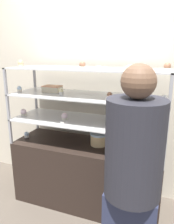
% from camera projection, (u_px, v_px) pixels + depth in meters
% --- Properties ---
extents(ground_plane, '(20.00, 20.00, 0.00)m').
position_uv_depth(ground_plane, '(87.00, 201.00, 2.54)').
color(ground_plane, brown).
extents(back_wall, '(8.00, 0.05, 2.60)m').
position_uv_depth(back_wall, '(99.00, 85.00, 2.57)').
color(back_wall, beige).
rests_on(back_wall, ground_plane).
extents(display_base, '(1.59, 0.54, 0.71)m').
position_uv_depth(display_base, '(87.00, 174.00, 2.44)').
color(display_base, black).
rests_on(display_base, ground_plane).
extents(display_riser_lower, '(1.59, 0.54, 0.27)m').
position_uv_depth(display_riser_lower, '(87.00, 122.00, 2.28)').
color(display_riser_lower, '#99999E').
rests_on(display_riser_lower, display_base).
extents(display_riser_middle, '(1.59, 0.54, 0.27)m').
position_uv_depth(display_riser_middle, '(87.00, 97.00, 2.21)').
color(display_riser_middle, '#99999E').
rests_on(display_riser_middle, display_riser_lower).
extents(display_riser_upper, '(1.59, 0.54, 0.27)m').
position_uv_depth(display_riser_upper, '(87.00, 70.00, 2.13)').
color(display_riser_upper, '#99999E').
rests_on(display_riser_upper, display_riser_middle).
extents(layer_cake_centerpiece, '(0.18, 0.18, 0.14)m').
position_uv_depth(layer_cake_centerpiece, '(99.00, 139.00, 2.33)').
color(layer_cake_centerpiece, '#DBBC84').
rests_on(layer_cake_centerpiece, display_base).
extents(sheet_cake_frosted, '(0.20, 0.13, 0.07)m').
position_uv_depth(sheet_cake_frosted, '(52.00, 89.00, 2.38)').
color(sheet_cake_frosted, beige).
rests_on(sheet_cake_frosted, display_riser_middle).
extents(cupcake_0, '(0.05, 0.05, 0.07)m').
position_uv_depth(cupcake_0, '(27.00, 135.00, 2.53)').
color(cupcake_0, white).
rests_on(cupcake_0, display_base).
extents(cupcake_1, '(0.05, 0.05, 0.07)m').
position_uv_depth(cupcake_1, '(158.00, 154.00, 2.05)').
color(cupcake_1, '#CCB28C').
rests_on(cupcake_1, display_base).
extents(price_tag_0, '(0.04, 0.00, 0.04)m').
position_uv_depth(price_tag_0, '(134.00, 162.00, 1.93)').
color(price_tag_0, white).
rests_on(price_tag_0, display_base).
extents(cupcake_2, '(0.07, 0.07, 0.07)m').
position_uv_depth(cupcake_2, '(24.00, 112.00, 2.46)').
color(cupcake_2, beige).
rests_on(cupcake_2, display_riser_lower).
extents(cupcake_3, '(0.07, 0.07, 0.07)m').
position_uv_depth(cupcake_3, '(65.00, 117.00, 2.30)').
color(cupcake_3, beige).
rests_on(cupcake_3, display_riser_lower).
extents(cupcake_4, '(0.07, 0.07, 0.07)m').
position_uv_depth(cupcake_4, '(109.00, 121.00, 2.14)').
color(cupcake_4, '#CCB28C').
rests_on(cupcake_4, display_riser_lower).
extents(cupcake_5, '(0.07, 0.07, 0.07)m').
position_uv_depth(cupcake_5, '(162.00, 129.00, 1.93)').
color(cupcake_5, '#CCB28C').
rests_on(cupcake_5, display_riser_lower).
extents(price_tag_1, '(0.04, 0.00, 0.04)m').
position_uv_depth(price_tag_1, '(62.00, 124.00, 2.10)').
color(price_tag_1, white).
rests_on(price_tag_1, display_riser_lower).
extents(cupcake_6, '(0.05, 0.05, 0.07)m').
position_uv_depth(cupcake_6, '(19.00, 89.00, 2.37)').
color(cupcake_6, beige).
rests_on(cupcake_6, display_riser_middle).
extents(cupcake_7, '(0.05, 0.05, 0.07)m').
position_uv_depth(cupcake_7, '(61.00, 92.00, 2.22)').
color(cupcake_7, white).
rests_on(cupcake_7, display_riser_middle).
extents(cupcake_8, '(0.05, 0.05, 0.07)m').
position_uv_depth(cupcake_8, '(110.00, 96.00, 2.02)').
color(cupcake_8, white).
rests_on(cupcake_8, display_riser_middle).
extents(cupcake_9, '(0.05, 0.05, 0.07)m').
position_uv_depth(cupcake_9, '(164.00, 99.00, 1.89)').
color(cupcake_9, white).
rests_on(cupcake_9, display_riser_middle).
extents(price_tag_2, '(0.04, 0.00, 0.04)m').
position_uv_depth(price_tag_2, '(108.00, 100.00, 1.87)').
color(price_tag_2, white).
rests_on(price_tag_2, display_riser_middle).
extents(cupcake_10, '(0.06, 0.06, 0.07)m').
position_uv_depth(cupcake_10, '(21.00, 64.00, 2.31)').
color(cupcake_10, '#CCB28C').
rests_on(cupcake_10, display_riser_upper).
extents(cupcake_11, '(0.06, 0.06, 0.07)m').
position_uv_depth(cupcake_11, '(82.00, 66.00, 1.99)').
color(cupcake_11, beige).
rests_on(cupcake_11, display_riser_upper).
extents(cupcake_12, '(0.06, 0.06, 0.07)m').
position_uv_depth(cupcake_12, '(167.00, 67.00, 1.80)').
color(cupcake_12, white).
rests_on(cupcake_12, display_riser_upper).
extents(price_tag_3, '(0.04, 0.00, 0.04)m').
position_uv_depth(price_tag_3, '(99.00, 68.00, 1.83)').
color(price_tag_3, white).
rests_on(price_tag_3, display_riser_upper).
extents(donut_glazed, '(0.13, 0.13, 0.04)m').
position_uv_depth(donut_glazed, '(133.00, 67.00, 1.95)').
color(donut_glazed, '#EFE5CC').
rests_on(donut_glazed, display_riser_upper).
extents(customer_figure, '(0.38, 0.38, 1.62)m').
position_uv_depth(customer_figure, '(132.00, 178.00, 1.46)').
color(customer_figure, '#282D47').
rests_on(customer_figure, ground_plane).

